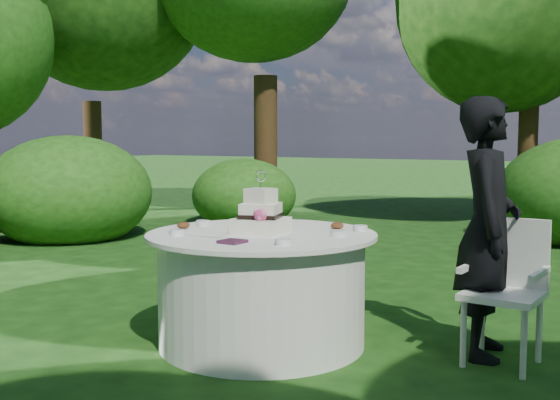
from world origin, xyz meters
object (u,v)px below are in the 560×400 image
object	(u,v)px
guest	(488,228)
cake	(261,216)
napkins	(232,242)
chair	(507,280)
table	(262,288)

from	to	relation	value
guest	cake	xyz separation A→B (m)	(-1.34, -0.63, 0.05)
napkins	chair	size ratio (longest dim) A/B	0.16
guest	cake	distance (m)	1.48
napkins	guest	distance (m)	1.64
table	guest	bearing A→B (deg)	24.38
guest	table	xyz separation A→B (m)	(-1.34, -0.61, -0.45)
table	cake	bearing A→B (deg)	-72.01
napkins	chair	bearing A→B (deg)	36.81
chair	napkins	bearing A→B (deg)	-143.19
napkins	cake	xyz separation A→B (m)	(-0.11, 0.45, 0.10)
cake	guest	bearing A→B (deg)	25.05
chair	table	bearing A→B (deg)	-159.20
guest	chair	bearing A→B (deg)	-122.23
napkins	guest	size ratio (longest dim) A/B	0.08
napkins	cake	world-z (taller)	cake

